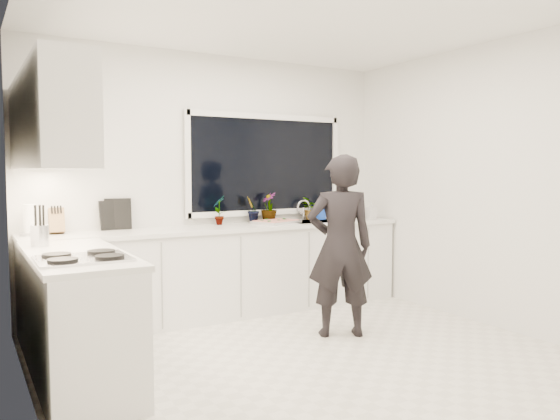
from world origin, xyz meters
TOP-DOWN VIEW (x-y plane):
  - floor at (0.00, 0.00)m, footprint 4.00×3.50m
  - wall_back at (0.00, 1.76)m, footprint 4.00×0.02m
  - wall_left at (-2.01, 0.00)m, footprint 0.02×3.50m
  - wall_right at (2.01, 0.00)m, footprint 0.02×3.50m
  - ceiling at (0.00, 0.00)m, footprint 4.00×3.50m
  - window at (0.60, 1.73)m, footprint 1.80×0.02m
  - base_cabinets_back at (0.00, 1.45)m, footprint 3.92×0.58m
  - base_cabinets_left at (-1.67, 0.35)m, footprint 0.58×1.60m
  - countertop_back at (0.00, 1.44)m, footprint 3.94×0.62m
  - countertop_left at (-1.67, 0.35)m, footprint 0.62×1.60m
  - upper_cabinets at (-1.79, 0.70)m, footprint 0.34×2.10m
  - sink at (1.05, 1.45)m, footprint 0.58×0.42m
  - faucet at (1.05, 1.65)m, footprint 0.03×0.03m
  - stovetop at (-1.69, -0.00)m, footprint 0.56×0.48m
  - person at (0.56, 0.29)m, footprint 0.70×0.60m
  - pizza_tray at (0.55, 1.42)m, footprint 0.56×0.49m
  - pizza at (0.55, 1.42)m, footprint 0.51×0.43m
  - watering_can at (1.25, 1.61)m, footprint 0.18×0.18m
  - paper_towel_roll at (-1.84, 1.55)m, footprint 0.14×0.14m
  - knife_block at (-1.62, 1.59)m, footprint 0.13×0.11m
  - utensil_crock at (-1.85, 0.80)m, footprint 0.13×0.13m
  - picture_frame_large at (-1.12, 1.69)m, footprint 0.22×0.05m
  - picture_frame_small at (-1.05, 1.69)m, footprint 0.25×0.06m
  - herb_plants at (0.64, 1.61)m, footprint 1.38×0.29m
  - soap_bottles at (1.59, 1.30)m, footprint 0.34×0.12m

SIDE VIEW (x-z plane):
  - floor at x=0.00m, z-range -0.02..0.00m
  - base_cabinets_back at x=0.00m, z-range 0.00..0.88m
  - base_cabinets_left at x=-1.67m, z-range 0.00..0.88m
  - person at x=0.56m, z-range 0.00..1.63m
  - sink at x=1.05m, z-range 0.80..0.94m
  - countertop_back at x=0.00m, z-range 0.88..0.92m
  - countertop_left at x=-1.67m, z-range 0.88..0.92m
  - stovetop at x=-1.69m, z-range 0.92..0.95m
  - pizza_tray at x=0.55m, z-range 0.92..0.95m
  - pizza at x=0.55m, z-range 0.95..0.96m
  - watering_can at x=1.25m, z-range 0.92..1.05m
  - utensil_crock at x=-1.85m, z-range 0.92..1.08m
  - faucet at x=1.05m, z-range 0.92..1.14m
  - knife_block at x=-1.62m, z-range 0.92..1.14m
  - paper_towel_roll at x=-1.84m, z-range 0.92..1.18m
  - picture_frame_large at x=-1.12m, z-range 0.92..1.20m
  - soap_bottles at x=1.59m, z-range 0.90..1.22m
  - herb_plants at x=0.64m, z-range 0.90..1.23m
  - picture_frame_small at x=-1.05m, z-range 0.92..1.22m
  - wall_back at x=0.00m, z-range 0.00..2.70m
  - wall_left at x=-2.01m, z-range 0.00..2.70m
  - wall_right at x=2.01m, z-range 0.00..2.70m
  - window at x=0.60m, z-range 1.05..2.05m
  - upper_cabinets at x=-1.79m, z-range 1.50..2.20m
  - ceiling at x=0.00m, z-range 2.70..2.72m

